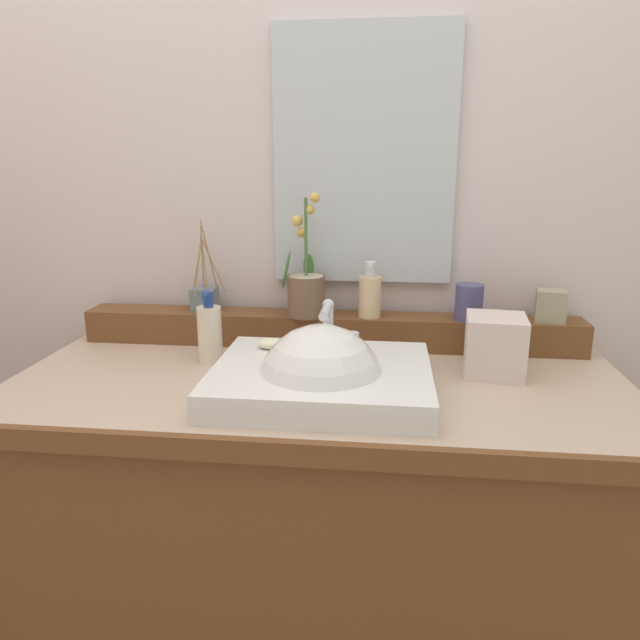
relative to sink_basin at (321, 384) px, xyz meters
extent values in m
cube|color=silver|center=(-0.02, 0.51, 0.30)|extent=(3.30, 0.20, 2.44)
cube|color=brown|center=(-0.02, 0.09, -0.49)|extent=(1.36, 0.60, 0.86)
cube|color=tan|center=(-0.02, 0.09, -0.04)|extent=(1.38, 0.63, 0.04)
cube|color=brown|center=(-0.02, -0.22, -0.04)|extent=(1.38, 0.02, 0.04)
cube|color=brown|center=(-0.02, 0.34, 0.02)|extent=(1.30, 0.10, 0.08)
cube|color=white|center=(0.00, 0.01, 0.01)|extent=(0.45, 0.38, 0.06)
sphere|color=white|center=(0.00, -0.01, 0.00)|extent=(0.26, 0.26, 0.26)
cylinder|color=silver|center=(0.00, 0.14, 0.09)|extent=(0.02, 0.02, 0.10)
cylinder|color=silver|center=(0.00, 0.09, 0.14)|extent=(0.02, 0.11, 0.02)
sphere|color=silver|center=(0.00, 0.14, 0.14)|extent=(0.03, 0.03, 0.03)
cylinder|color=silver|center=(-0.05, 0.14, 0.05)|extent=(0.03, 0.03, 0.04)
cylinder|color=silver|center=(0.06, 0.14, 0.05)|extent=(0.03, 0.03, 0.04)
ellipsoid|color=beige|center=(-0.12, 0.12, 0.05)|extent=(0.07, 0.04, 0.02)
cylinder|color=brown|center=(-0.07, 0.32, 0.11)|extent=(0.10, 0.10, 0.11)
cylinder|color=tan|center=(-0.07, 0.32, 0.16)|extent=(0.09, 0.09, 0.01)
cylinder|color=#476B38|center=(-0.07, 0.32, 0.26)|extent=(0.01, 0.01, 0.20)
ellipsoid|color=#387033|center=(-0.12, 0.32, 0.18)|extent=(0.03, 0.03, 0.10)
ellipsoid|color=#387033|center=(-0.07, 0.36, 0.18)|extent=(0.03, 0.02, 0.08)
sphere|color=gold|center=(-0.09, 0.34, 0.27)|extent=(0.03, 0.03, 0.03)
sphere|color=gold|center=(-0.10, 0.34, 0.30)|extent=(0.03, 0.03, 0.03)
sphere|color=gold|center=(-0.07, 0.33, 0.33)|extent=(0.02, 0.02, 0.02)
sphere|color=gold|center=(-0.05, 0.32, 0.36)|extent=(0.03, 0.03, 0.03)
cylinder|color=#D5B78A|center=(0.09, 0.33, 0.11)|extent=(0.06, 0.06, 0.11)
cylinder|color=silver|center=(0.09, 0.33, 0.18)|extent=(0.02, 0.02, 0.02)
cylinder|color=silver|center=(0.09, 0.33, 0.19)|extent=(0.03, 0.03, 0.02)
cylinder|color=silver|center=(0.09, 0.31, 0.20)|extent=(0.01, 0.03, 0.01)
cylinder|color=#46456D|center=(0.34, 0.32, 0.11)|extent=(0.07, 0.07, 0.09)
cube|color=slate|center=(-0.35, 0.35, 0.09)|extent=(0.06, 0.06, 0.06)
cylinder|color=#9E7A4C|center=(-0.33, 0.35, 0.18)|extent=(0.06, 0.01, 0.15)
cylinder|color=#9E7A4C|center=(-0.34, 0.37, 0.21)|extent=(0.03, 0.04, 0.19)
cylinder|color=#9E7A4C|center=(-0.36, 0.36, 0.20)|extent=(0.01, 0.03, 0.17)
cylinder|color=#9E7A4C|center=(-0.37, 0.36, 0.18)|extent=(0.04, 0.02, 0.14)
cylinder|color=#9E7A4C|center=(-0.36, 0.34, 0.19)|extent=(0.02, 0.02, 0.15)
cylinder|color=#9E7A4C|center=(-0.36, 0.32, 0.18)|extent=(0.01, 0.05, 0.14)
cylinder|color=#9E7A4C|center=(-0.35, 0.34, 0.20)|extent=(0.02, 0.03, 0.18)
cube|color=gray|center=(0.54, 0.33, 0.10)|extent=(0.08, 0.07, 0.08)
cylinder|color=beige|center=(-0.29, 0.17, 0.05)|extent=(0.06, 0.06, 0.14)
cylinder|color=navy|center=(-0.29, 0.17, 0.12)|extent=(0.02, 0.02, 0.02)
cylinder|color=navy|center=(-0.29, 0.17, 0.14)|extent=(0.03, 0.03, 0.02)
cylinder|color=navy|center=(-0.29, 0.16, 0.15)|extent=(0.01, 0.03, 0.01)
cube|color=beige|center=(0.38, 0.16, 0.05)|extent=(0.14, 0.14, 0.14)
cube|color=silver|center=(0.06, 0.40, 0.46)|extent=(0.46, 0.02, 0.64)
camera|label=1|loc=(0.12, -1.12, 0.45)|focal=32.53mm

